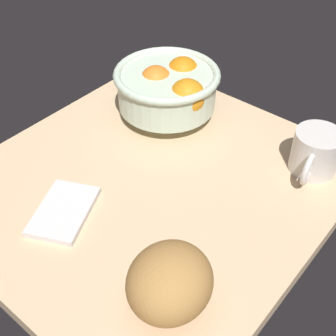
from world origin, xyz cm
name	(u,v)px	position (x,y,z in cm)	size (l,w,h in cm)	color
ground_plane	(152,186)	(0.00, 0.00, -1.50)	(66.09, 61.60, 3.00)	#D6B288
fruit_bowl	(169,88)	(18.00, 10.82, 7.07)	(22.18, 22.18, 11.89)	silver
bread_loaf	(170,282)	(-17.30, -18.69, 4.59)	(13.21, 11.99, 9.18)	#AE7B3F
napkin_folded	(64,211)	(-15.91, 6.10, 0.54)	(13.13, 8.63, 1.09)	silver
mug	(315,153)	(21.74, -21.32, 4.13)	(12.95, 8.90, 8.25)	silver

